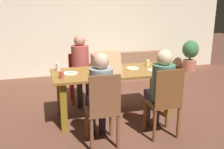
{
  "coord_description": "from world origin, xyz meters",
  "views": [
    {
      "loc": [
        -1.13,
        -3.79,
        1.81
      ],
      "look_at": [
        0.0,
        0.1,
        0.68
      ],
      "focal_mm": 41.13,
      "sensor_mm": 36.0,
      "label": 1
    }
  ],
  "objects_px": {
    "person_0": "(100,91)",
    "plate_2": "(154,70)",
    "dining_table": "(114,79)",
    "chair_0": "(103,110)",
    "chair_1": "(80,75)",
    "pizza_box_0": "(105,71)",
    "drinking_glass_2": "(62,75)",
    "potted_plant": "(190,54)",
    "drinking_glass_1": "(58,67)",
    "couch": "(127,67)",
    "person_1": "(81,64)",
    "plate_0": "(70,73)",
    "chair_2": "(165,102)",
    "person_2": "(161,85)",
    "plate_1": "(133,68)",
    "drinking_glass_0": "(148,63)"
  },
  "relations": [
    {
      "from": "chair_1",
      "to": "plate_2",
      "type": "bearing_deg",
      "value": -45.01
    },
    {
      "from": "chair_2",
      "to": "plate_2",
      "type": "height_order",
      "value": "chair_2"
    },
    {
      "from": "chair_0",
      "to": "plate_1",
      "type": "bearing_deg",
      "value": 52.11
    },
    {
      "from": "plate_0",
      "to": "drinking_glass_2",
      "type": "bearing_deg",
      "value": -124.11
    },
    {
      "from": "plate_2",
      "to": "person_0",
      "type": "bearing_deg",
      "value": -149.34
    },
    {
      "from": "drinking_glass_1",
      "to": "potted_plant",
      "type": "bearing_deg",
      "value": 28.42
    },
    {
      "from": "chair_2",
      "to": "drinking_glass_1",
      "type": "xyz_separation_m",
      "value": [
        -1.31,
        1.15,
        0.3
      ]
    },
    {
      "from": "person_1",
      "to": "plate_0",
      "type": "distance_m",
      "value": 0.78
    },
    {
      "from": "plate_0",
      "to": "plate_1",
      "type": "bearing_deg",
      "value": 1.72
    },
    {
      "from": "pizza_box_0",
      "to": "drinking_glass_2",
      "type": "distance_m",
      "value": 0.65
    },
    {
      "from": "drinking_glass_1",
      "to": "potted_plant",
      "type": "xyz_separation_m",
      "value": [
        3.73,
        2.02,
        -0.37
      ]
    },
    {
      "from": "pizza_box_0",
      "to": "couch",
      "type": "bearing_deg",
      "value": 62.83
    },
    {
      "from": "chair_2",
      "to": "dining_table",
      "type": "bearing_deg",
      "value": 117.59
    },
    {
      "from": "person_0",
      "to": "pizza_box_0",
      "type": "height_order",
      "value": "person_0"
    },
    {
      "from": "person_1",
      "to": "person_2",
      "type": "xyz_separation_m",
      "value": [
        0.87,
        -1.5,
        -0.02
      ]
    },
    {
      "from": "chair_0",
      "to": "plate_2",
      "type": "xyz_separation_m",
      "value": [
        1.04,
        0.76,
        0.26
      ]
    },
    {
      "from": "chair_1",
      "to": "potted_plant",
      "type": "xyz_separation_m",
      "value": [
        3.28,
        1.38,
        -0.03
      ]
    },
    {
      "from": "dining_table",
      "to": "plate_2",
      "type": "relative_size",
      "value": 8.87
    },
    {
      "from": "chair_1",
      "to": "pizza_box_0",
      "type": "height_order",
      "value": "pizza_box_0"
    },
    {
      "from": "drinking_glass_2",
      "to": "couch",
      "type": "relative_size",
      "value": 0.06
    },
    {
      "from": "chair_2",
      "to": "drinking_glass_0",
      "type": "height_order",
      "value": "chair_2"
    },
    {
      "from": "drinking_glass_2",
      "to": "potted_plant",
      "type": "height_order",
      "value": "drinking_glass_2"
    },
    {
      "from": "drinking_glass_2",
      "to": "potted_plant",
      "type": "distance_m",
      "value": 4.47
    },
    {
      "from": "pizza_box_0",
      "to": "potted_plant",
      "type": "xyz_separation_m",
      "value": [
        3.06,
        2.46,
        -0.36
      ]
    },
    {
      "from": "dining_table",
      "to": "person_2",
      "type": "relative_size",
      "value": 1.59
    },
    {
      "from": "chair_2",
      "to": "couch",
      "type": "height_order",
      "value": "chair_2"
    },
    {
      "from": "plate_2",
      "to": "drinking_glass_1",
      "type": "xyz_separation_m",
      "value": [
        -1.49,
        0.41,
        0.05
      ]
    },
    {
      "from": "drinking_glass_0",
      "to": "drinking_glass_1",
      "type": "xyz_separation_m",
      "value": [
        -1.52,
        0.09,
        0.01
      ]
    },
    {
      "from": "chair_2",
      "to": "couch",
      "type": "bearing_deg",
      "value": 80.0
    },
    {
      "from": "pizza_box_0",
      "to": "drinking_glass_0",
      "type": "distance_m",
      "value": 0.92
    },
    {
      "from": "person_0",
      "to": "drinking_glass_0",
      "type": "height_order",
      "value": "person_0"
    },
    {
      "from": "chair_1",
      "to": "couch",
      "type": "height_order",
      "value": "chair_1"
    },
    {
      "from": "drinking_glass_0",
      "to": "potted_plant",
      "type": "distance_m",
      "value": 3.07
    },
    {
      "from": "drinking_glass_2",
      "to": "person_1",
      "type": "bearing_deg",
      "value": 65.31
    },
    {
      "from": "drinking_glass_2",
      "to": "couch",
      "type": "bearing_deg",
      "value": 51.6
    },
    {
      "from": "chair_0",
      "to": "plate_2",
      "type": "height_order",
      "value": "chair_0"
    },
    {
      "from": "person_2",
      "to": "drinking_glass_1",
      "type": "xyz_separation_m",
      "value": [
        -1.31,
        1.01,
        0.11
      ]
    },
    {
      "from": "chair_0",
      "to": "drinking_glass_1",
      "type": "bearing_deg",
      "value": 111.03
    },
    {
      "from": "chair_1",
      "to": "plate_1",
      "type": "bearing_deg",
      "value": -48.08
    },
    {
      "from": "chair_2",
      "to": "plate_0",
      "type": "bearing_deg",
      "value": 141.35
    },
    {
      "from": "pizza_box_0",
      "to": "plate_1",
      "type": "distance_m",
      "value": 0.59
    },
    {
      "from": "person_1",
      "to": "drinking_glass_2",
      "type": "height_order",
      "value": "person_1"
    },
    {
      "from": "dining_table",
      "to": "person_1",
      "type": "xyz_separation_m",
      "value": [
        -0.4,
        0.76,
        0.1
      ]
    },
    {
      "from": "plate_0",
      "to": "couch",
      "type": "height_order",
      "value": "plate_0"
    },
    {
      "from": "chair_0",
      "to": "person_0",
      "type": "relative_size",
      "value": 0.81
    },
    {
      "from": "potted_plant",
      "to": "pizza_box_0",
      "type": "bearing_deg",
      "value": -141.28
    },
    {
      "from": "person_0",
      "to": "plate_2",
      "type": "relative_size",
      "value": 5.6
    },
    {
      "from": "chair_0",
      "to": "chair_2",
      "type": "distance_m",
      "value": 0.87
    },
    {
      "from": "person_2",
      "to": "plate_1",
      "type": "height_order",
      "value": "person_2"
    },
    {
      "from": "plate_1",
      "to": "drinking_glass_0",
      "type": "xyz_separation_m",
      "value": [
        0.32,
        0.11,
        0.04
      ]
    }
  ]
}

